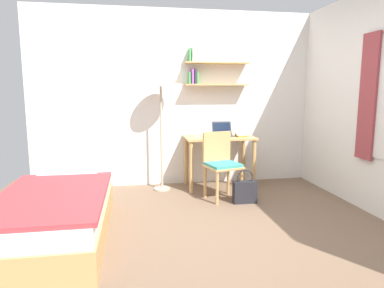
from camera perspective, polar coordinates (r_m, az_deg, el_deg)
ground_plane at (r=3.48m, az=2.92°, el=-15.24°), size 5.28×5.28×0.00m
wall_back at (r=5.17m, az=-1.77°, el=7.65°), size 4.40×0.27×2.60m
bed at (r=3.63m, az=-21.73°, el=-10.80°), size 0.97×1.93×0.54m
desk at (r=5.02m, az=4.54°, el=-0.38°), size 1.01×0.58×0.76m
desk_chair at (r=4.53m, az=4.88°, el=-3.00°), size 0.52×0.50×0.88m
standing_lamp at (r=4.81m, az=-5.28°, el=10.08°), size 0.44×0.44×1.71m
laptop at (r=5.06m, az=5.09°, el=1.98°), size 0.30×0.23×0.21m
water_bottle at (r=4.98m, az=0.74°, el=2.44°), size 0.05×0.05×0.20m
book_stack at (r=5.04m, az=8.17°, el=1.55°), size 0.16×0.23×0.05m
handbag at (r=4.45m, az=8.83°, el=-7.80°), size 0.30×0.12×0.44m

